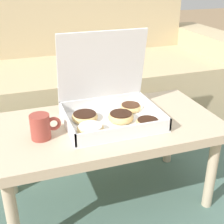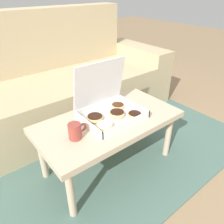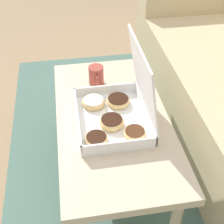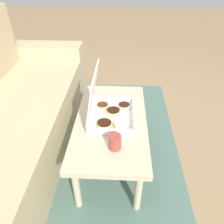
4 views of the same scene
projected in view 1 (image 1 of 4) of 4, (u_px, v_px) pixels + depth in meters
ground_plane at (106, 197)px, 1.50m from camera, size 12.00×12.00×0.00m
area_rug at (89, 162)px, 1.75m from camera, size 2.42×1.76×0.01m
couch at (67, 79)px, 2.06m from camera, size 2.30×0.84×0.99m
coffee_table at (107, 133)px, 1.32m from camera, size 0.95×0.50×0.41m
pastry_box at (110, 108)px, 1.30m from camera, size 0.39×0.31×0.36m
coffee_mug at (41, 127)px, 1.17m from camera, size 0.12×0.08×0.10m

